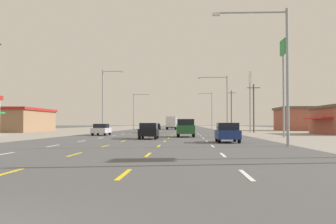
# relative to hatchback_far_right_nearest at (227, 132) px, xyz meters

# --- Properties ---
(ground_plane) EXTENTS (572.00, 572.00, 0.00)m
(ground_plane) POSITION_rel_hatchback_far_right_nearest_xyz_m (-6.76, 38.48, -0.78)
(ground_plane) COLOR #4C4C4F
(lot_apron_left) EXTENTS (28.00, 440.00, 0.01)m
(lot_apron_left) POSITION_rel_hatchback_far_right_nearest_xyz_m (-31.51, 38.48, -0.78)
(lot_apron_left) COLOR gray
(lot_apron_left) RESTS_ON ground
(lot_apron_right) EXTENTS (28.00, 440.00, 0.01)m
(lot_apron_right) POSITION_rel_hatchback_far_right_nearest_xyz_m (17.99, 38.48, -0.78)
(lot_apron_right) COLOR gray
(lot_apron_right) RESTS_ON ground
(lane_markings) EXTENTS (10.64, 227.60, 0.01)m
(lane_markings) POSITION_rel_hatchback_far_right_nearest_xyz_m (-6.76, 76.98, -0.78)
(lane_markings) COLOR white
(lane_markings) RESTS_ON ground
(signal_span_wire) EXTENTS (26.23, 0.53, 9.05)m
(signal_span_wire) POSITION_rel_hatchback_far_right_nearest_xyz_m (-6.82, -15.96, 4.67)
(signal_span_wire) COLOR brown
(signal_span_wire) RESTS_ON ground
(hatchback_far_right_nearest) EXTENTS (1.72, 3.90, 1.54)m
(hatchback_far_right_nearest) POSITION_rel_hatchback_far_right_nearest_xyz_m (0.00, 0.00, 0.00)
(hatchback_far_right_nearest) COLOR navy
(hatchback_far_right_nearest) RESTS_ON ground
(hatchback_center_turn_near) EXTENTS (1.72, 3.90, 1.54)m
(hatchback_center_turn_near) POSITION_rel_hatchback_far_right_nearest_xyz_m (-6.80, 6.86, 0.00)
(hatchback_center_turn_near) COLOR black
(hatchback_center_turn_near) RESTS_ON ground
(suv_inner_right_mid) EXTENTS (1.98, 4.90, 1.98)m
(suv_inner_right_mid) POSITION_rel_hatchback_far_right_nearest_xyz_m (-3.27, 13.55, 0.24)
(suv_inner_right_mid) COLOR #235B2D
(suv_inner_right_mid) RESTS_ON ground
(sedan_far_left_midfar) EXTENTS (1.80, 4.50, 1.46)m
(sedan_far_left_midfar) POSITION_rel_hatchback_far_right_nearest_xyz_m (-13.94, 19.15, -0.03)
(sedan_far_left_midfar) COLOR silver
(sedan_far_left_midfar) RESTS_ON ground
(hatchback_inner_left_far) EXTENTS (1.72, 3.90, 1.54)m
(hatchback_inner_left_far) POSITION_rel_hatchback_far_right_nearest_xyz_m (-10.06, 36.90, 0.00)
(hatchback_inner_left_far) COLOR maroon
(hatchback_inner_left_far) RESTS_ON ground
(hatchback_inner_left_farther) EXTENTS (1.72, 3.90, 1.54)m
(hatchback_inner_left_farther) POSITION_rel_hatchback_far_right_nearest_xyz_m (-10.28, 65.48, 0.00)
(hatchback_inner_left_farther) COLOR black
(hatchback_inner_left_farther) RESTS_ON ground
(box_truck_center_turn_farthest) EXTENTS (2.40, 7.20, 3.23)m
(box_truck_center_turn_farthest) POSITION_rel_hatchback_far_right_nearest_xyz_m (-6.95, 69.81, 1.05)
(box_truck_center_turn_farthest) COLOR #235B2D
(box_truck_center_turn_farthest) RESTS_ON ground
(sedan_far_left_distant_a) EXTENTS (1.80, 4.50, 1.46)m
(sedan_far_left_distant_a) POSITION_rel_hatchback_far_right_nearest_xyz_m (-13.65, 73.55, -0.03)
(sedan_far_left_distant_a) COLOR silver
(sedan_far_left_distant_a) RESTS_ON ground
(sedan_center_turn_distant_b) EXTENTS (1.80, 4.50, 1.46)m
(sedan_center_turn_distant_b) POSITION_rel_hatchback_far_right_nearest_xyz_m (-6.99, 96.36, -0.03)
(sedan_center_turn_distant_b) COLOR black
(sedan_center_turn_distant_b) RESTS_ON ground
(storefront_left_row_2) EXTENTS (10.99, 16.91, 4.24)m
(storefront_left_row_2) POSITION_rel_hatchback_far_right_nearest_xyz_m (-34.59, 40.72, 1.35)
(storefront_left_row_2) COLOR #8C6B4C
(storefront_left_row_2) RESTS_ON ground
(storefront_right_row_2) EXTENTS (12.64, 12.27, 5.05)m
(storefront_right_row_2) POSITION_rel_hatchback_far_right_nearest_xyz_m (23.01, 58.05, 1.77)
(storefront_right_row_2) COLOR #A35642
(storefront_right_row_2) RESTS_ON ground
(pole_sign_right_row_1) EXTENTS (0.24, 2.29, 10.60)m
(pole_sign_right_row_1) POSITION_rel_hatchback_far_right_nearest_xyz_m (7.32, 12.59, 7.27)
(pole_sign_right_row_1) COLOR gray
(pole_sign_right_row_1) RESTS_ON ground
(pole_sign_right_row_2) EXTENTS (0.24, 1.80, 10.23)m
(pole_sign_right_row_2) POSITION_rel_hatchback_far_right_nearest_xyz_m (7.44, 36.73, 6.84)
(pole_sign_right_row_2) COLOR gray
(pole_sign_right_row_2) RESTS_ON ground
(streetlight_right_row_0) EXTENTS (4.99, 0.26, 9.03)m
(streetlight_right_row_0) POSITION_rel_hatchback_far_right_nearest_xyz_m (2.80, -5.30, 4.59)
(streetlight_right_row_0) COLOR gray
(streetlight_right_row_0) RESTS_ON ground
(streetlight_left_row_1) EXTENTS (3.56, 0.26, 10.32)m
(streetlight_left_row_1) POSITION_rel_hatchback_far_right_nearest_xyz_m (-16.60, 34.29, 5.09)
(streetlight_left_row_1) COLOR gray
(streetlight_left_row_1) RESTS_ON ground
(streetlight_right_row_1) EXTENTS (4.86, 0.26, 9.25)m
(streetlight_right_row_1) POSITION_rel_hatchback_far_right_nearest_xyz_m (2.83, 34.29, 4.69)
(streetlight_right_row_1) COLOR gray
(streetlight_right_row_1) RESTS_ON ground
(streetlight_left_row_2) EXTENTS (4.28, 0.26, 9.33)m
(streetlight_left_row_2) POSITION_rel_hatchback_far_right_nearest_xyz_m (-16.46, 73.87, 4.66)
(streetlight_left_row_2) COLOR gray
(streetlight_left_row_2) RESTS_ON ground
(streetlight_right_row_2) EXTENTS (3.78, 0.26, 9.54)m
(streetlight_right_row_2) POSITION_rel_hatchback_far_right_nearest_xyz_m (3.02, 73.87, 4.71)
(streetlight_right_row_2) COLOR gray
(streetlight_right_row_2) RESTS_ON ground
(utility_pole_right_row_1) EXTENTS (2.20, 0.26, 8.01)m
(utility_pole_right_row_1) POSITION_rel_hatchback_far_right_nearest_xyz_m (7.90, 35.93, 3.41)
(utility_pole_right_row_1) COLOR brown
(utility_pole_right_row_1) RESTS_ON ground
(utility_pole_right_row_2) EXTENTS (2.20, 0.26, 9.73)m
(utility_pole_right_row_2) POSITION_rel_hatchback_far_right_nearest_xyz_m (7.95, 70.01, 4.28)
(utility_pole_right_row_2) COLOR brown
(utility_pole_right_row_2) RESTS_ON ground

